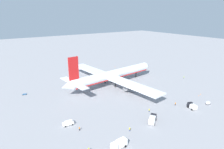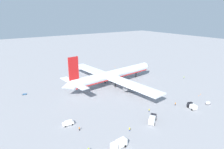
# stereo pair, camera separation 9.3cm
# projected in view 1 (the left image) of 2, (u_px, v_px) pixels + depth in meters

# --- Properties ---
(ground_plane) EXTENTS (600.00, 600.00, 0.00)m
(ground_plane) POSITION_uv_depth(u_px,v_px,m) (114.00, 84.00, 127.10)
(ground_plane) COLOR gray
(airliner) EXTENTS (72.75, 79.68, 22.36)m
(airliner) POSITION_uv_depth(u_px,v_px,m) (112.00, 75.00, 124.29)
(airliner) COLOR silver
(airliner) RESTS_ON ground
(service_truck_0) EXTENTS (6.38, 5.48, 3.00)m
(service_truck_0) POSITION_uv_depth(u_px,v_px,m) (153.00, 119.00, 81.75)
(service_truck_0) COLOR black
(service_truck_0) RESTS_ON ground
(service_truck_1) EXTENTS (6.17, 2.98, 2.88)m
(service_truck_1) POSITION_uv_depth(u_px,v_px,m) (119.00, 144.00, 66.24)
(service_truck_1) COLOR white
(service_truck_1) RESTS_ON ground
(service_truck_2) EXTENTS (3.61, 5.07, 2.63)m
(service_truck_2) POSITION_uv_depth(u_px,v_px,m) (192.00, 106.00, 93.62)
(service_truck_2) COLOR black
(service_truck_2) RESTS_ON ground
(service_van) EXTENTS (4.75, 2.31, 1.97)m
(service_van) POSITION_uv_depth(u_px,v_px,m) (68.00, 123.00, 79.93)
(service_van) COLOR white
(service_van) RESTS_ON ground
(baggage_cart_0) EXTENTS (2.94, 1.91, 0.40)m
(baggage_cart_0) POSITION_uv_depth(u_px,v_px,m) (25.00, 94.00, 110.32)
(baggage_cart_0) COLOR #26598C
(baggage_cart_0) RESTS_ON ground
(baggage_cart_1) EXTENTS (3.00, 1.78, 1.46)m
(baggage_cart_1) POSITION_uv_depth(u_px,v_px,m) (208.00, 103.00, 98.43)
(baggage_cart_1) COLOR #595B60
(baggage_cart_1) RESTS_ON ground
(ground_worker_0) EXTENTS (0.53, 0.53, 1.69)m
(ground_worker_0) POSITION_uv_depth(u_px,v_px,m) (79.00, 129.00, 76.33)
(ground_worker_0) COLOR black
(ground_worker_0) RESTS_ON ground
(ground_worker_1) EXTENTS (0.54, 0.54, 1.68)m
(ground_worker_1) POSITION_uv_depth(u_px,v_px,m) (130.00, 129.00, 75.95)
(ground_worker_1) COLOR navy
(ground_worker_1) RESTS_ON ground
(ground_worker_2) EXTENTS (0.43, 0.43, 1.62)m
(ground_worker_2) POSITION_uv_depth(u_px,v_px,m) (175.00, 104.00, 97.30)
(ground_worker_2) COLOR black
(ground_worker_2) RESTS_ON ground
(ground_worker_3) EXTENTS (0.56, 0.56, 1.65)m
(ground_worker_3) POSITION_uv_depth(u_px,v_px,m) (149.00, 110.00, 90.80)
(ground_worker_3) COLOR navy
(ground_worker_3) RESTS_ON ground
(ground_worker_5) EXTENTS (0.50, 0.50, 1.76)m
(ground_worker_5) POSITION_uv_depth(u_px,v_px,m) (184.00, 77.00, 137.09)
(ground_worker_5) COLOR #3F3F47
(ground_worker_5) RESTS_ON ground
(traffic_cone_0) EXTENTS (0.36, 0.36, 0.55)m
(traffic_cone_0) POSITION_uv_depth(u_px,v_px,m) (115.00, 67.00, 166.97)
(traffic_cone_0) COLOR orange
(traffic_cone_0) RESTS_ON ground
(traffic_cone_1) EXTENTS (0.36, 0.36, 0.55)m
(traffic_cone_1) POSITION_uv_depth(u_px,v_px,m) (199.00, 96.00, 108.43)
(traffic_cone_1) COLOR orange
(traffic_cone_1) RESTS_ON ground
(traffic_cone_2) EXTENTS (0.36, 0.36, 0.55)m
(traffic_cone_2) POSITION_uv_depth(u_px,v_px,m) (201.00, 94.00, 110.46)
(traffic_cone_2) COLOR orange
(traffic_cone_2) RESTS_ON ground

